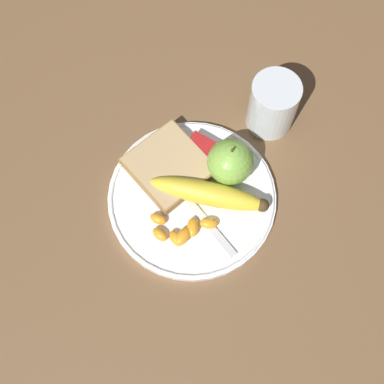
{
  "coord_description": "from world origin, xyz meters",
  "views": [
    {
      "loc": [
        -0.17,
        0.26,
        0.82
      ],
      "look_at": [
        0.0,
        0.0,
        0.03
      ],
      "focal_mm": 50.0,
      "sensor_mm": 36.0,
      "label": 1
    }
  ],
  "objects_px": {
    "apple": "(230,162)",
    "bread_slice": "(169,166)",
    "banana": "(209,194)",
    "fork": "(192,205)",
    "juice_glass": "(273,106)",
    "plate": "(192,197)",
    "jam_packet": "(201,148)"
  },
  "relations": [
    {
      "from": "apple",
      "to": "juice_glass",
      "type": "bearing_deg",
      "value": -92.68
    },
    {
      "from": "juice_glass",
      "to": "fork",
      "type": "relative_size",
      "value": 0.58
    },
    {
      "from": "plate",
      "to": "fork",
      "type": "relative_size",
      "value": 1.55
    },
    {
      "from": "banana",
      "to": "fork",
      "type": "distance_m",
      "value": 0.04
    },
    {
      "from": "plate",
      "to": "bread_slice",
      "type": "distance_m",
      "value": 0.06
    },
    {
      "from": "apple",
      "to": "bread_slice",
      "type": "xyz_separation_m",
      "value": [
        0.09,
        0.05,
        -0.03
      ]
    },
    {
      "from": "plate",
      "to": "banana",
      "type": "xyz_separation_m",
      "value": [
        -0.02,
        -0.01,
        0.02
      ]
    },
    {
      "from": "juice_glass",
      "to": "banana",
      "type": "height_order",
      "value": "juice_glass"
    },
    {
      "from": "fork",
      "to": "plate",
      "type": "bearing_deg",
      "value": -39.56
    },
    {
      "from": "apple",
      "to": "fork",
      "type": "relative_size",
      "value": 0.47
    },
    {
      "from": "juice_glass",
      "to": "jam_packet",
      "type": "xyz_separation_m",
      "value": [
        0.07,
        0.12,
        -0.03
      ]
    },
    {
      "from": "apple",
      "to": "jam_packet",
      "type": "height_order",
      "value": "apple"
    },
    {
      "from": "plate",
      "to": "bread_slice",
      "type": "xyz_separation_m",
      "value": [
        0.06,
        -0.02,
        0.02
      ]
    },
    {
      "from": "bread_slice",
      "to": "jam_packet",
      "type": "distance_m",
      "value": 0.06
    },
    {
      "from": "apple",
      "to": "bread_slice",
      "type": "height_order",
      "value": "apple"
    },
    {
      "from": "juice_glass",
      "to": "jam_packet",
      "type": "relative_size",
      "value": 2.29
    },
    {
      "from": "plate",
      "to": "jam_packet",
      "type": "distance_m",
      "value": 0.09
    },
    {
      "from": "juice_glass",
      "to": "fork",
      "type": "xyz_separation_m",
      "value": [
        0.03,
        0.21,
        -0.03
      ]
    },
    {
      "from": "apple",
      "to": "jam_packet",
      "type": "relative_size",
      "value": 1.86
    },
    {
      "from": "juice_glass",
      "to": "bread_slice",
      "type": "distance_m",
      "value": 0.2
    },
    {
      "from": "bread_slice",
      "to": "banana",
      "type": "bearing_deg",
      "value": 173.95
    },
    {
      "from": "plate",
      "to": "apple",
      "type": "relative_size",
      "value": 3.27
    },
    {
      "from": "juice_glass",
      "to": "apple",
      "type": "relative_size",
      "value": 1.23
    },
    {
      "from": "fork",
      "to": "jam_packet",
      "type": "distance_m",
      "value": 0.1
    },
    {
      "from": "juice_glass",
      "to": "apple",
      "type": "xyz_separation_m",
      "value": [
        0.01,
        0.13,
        0.0
      ]
    },
    {
      "from": "banana",
      "to": "plate",
      "type": "bearing_deg",
      "value": 26.74
    },
    {
      "from": "juice_glass",
      "to": "banana",
      "type": "xyz_separation_m",
      "value": [
        0.01,
        0.18,
        -0.02
      ]
    },
    {
      "from": "juice_glass",
      "to": "jam_packet",
      "type": "bearing_deg",
      "value": 61.27
    },
    {
      "from": "plate",
      "to": "banana",
      "type": "relative_size",
      "value": 1.43
    },
    {
      "from": "fork",
      "to": "bread_slice",
      "type": "bearing_deg",
      "value": -8.05
    },
    {
      "from": "plate",
      "to": "juice_glass",
      "type": "distance_m",
      "value": 0.2
    },
    {
      "from": "apple",
      "to": "fork",
      "type": "distance_m",
      "value": 0.09
    }
  ]
}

